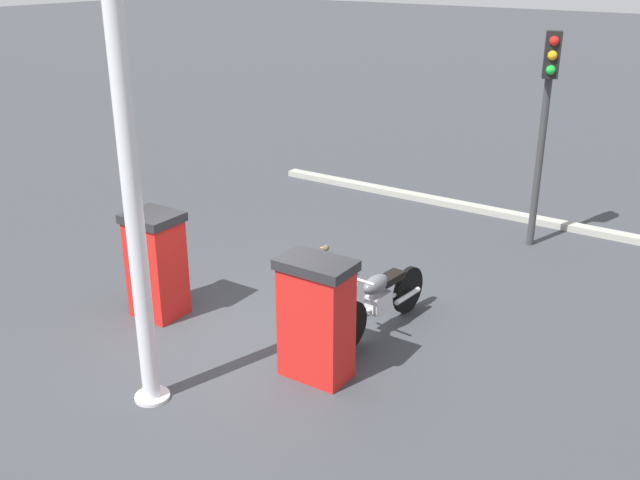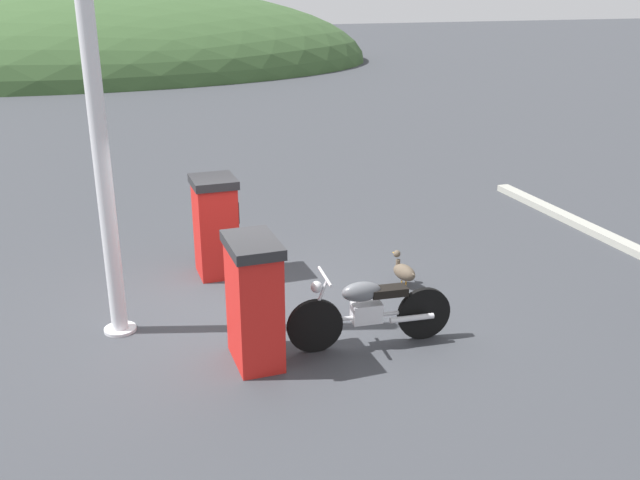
{
  "view_description": "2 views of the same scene",
  "coord_description": "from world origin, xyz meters",
  "px_view_note": "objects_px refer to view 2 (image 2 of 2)",
  "views": [
    {
      "loc": [
        -6.16,
        -5.74,
        4.72
      ],
      "look_at": [
        1.35,
        -0.34,
        1.03
      ],
      "focal_mm": 40.5,
      "sensor_mm": 36.0,
      "label": 1
    },
    {
      "loc": [
        -1.54,
        -8.46,
        4.18
      ],
      "look_at": [
        0.99,
        -0.25,
        0.98
      ],
      "focal_mm": 39.54,
      "sensor_mm": 36.0,
      "label": 2
    }
  ],
  "objects_px": {
    "fuel_pump_near": "(254,301)",
    "fuel_pump_far": "(216,226)",
    "motorcycle_near_pump": "(368,310)",
    "wandering_duck": "(404,271)",
    "canopy_support_pole": "(101,156)"
  },
  "relations": [
    {
      "from": "fuel_pump_near",
      "to": "wandering_duck",
      "type": "bearing_deg",
      "value": 29.83
    },
    {
      "from": "fuel_pump_far",
      "to": "wandering_duck",
      "type": "relative_size",
      "value": 2.92
    },
    {
      "from": "fuel_pump_near",
      "to": "fuel_pump_far",
      "type": "height_order",
      "value": "fuel_pump_near"
    },
    {
      "from": "fuel_pump_near",
      "to": "wandering_duck",
      "type": "distance_m",
      "value": 2.89
    },
    {
      "from": "fuel_pump_far",
      "to": "wandering_duck",
      "type": "distance_m",
      "value": 2.83
    },
    {
      "from": "fuel_pump_near",
      "to": "motorcycle_near_pump",
      "type": "height_order",
      "value": "fuel_pump_near"
    },
    {
      "from": "fuel_pump_far",
      "to": "motorcycle_near_pump",
      "type": "height_order",
      "value": "fuel_pump_far"
    },
    {
      "from": "fuel_pump_near",
      "to": "motorcycle_near_pump",
      "type": "distance_m",
      "value": 1.4
    },
    {
      "from": "motorcycle_near_pump",
      "to": "fuel_pump_near",
      "type": "bearing_deg",
      "value": 178.46
    },
    {
      "from": "fuel_pump_near",
      "to": "motorcycle_near_pump",
      "type": "xyz_separation_m",
      "value": [
        1.37,
        -0.04,
        -0.29
      ]
    },
    {
      "from": "motorcycle_near_pump",
      "to": "canopy_support_pole",
      "type": "bearing_deg",
      "value": 156.1
    },
    {
      "from": "fuel_pump_far",
      "to": "wandering_duck",
      "type": "height_order",
      "value": "fuel_pump_far"
    },
    {
      "from": "fuel_pump_far",
      "to": "motorcycle_near_pump",
      "type": "distance_m",
      "value": 3.08
    },
    {
      "from": "wandering_duck",
      "to": "canopy_support_pole",
      "type": "xyz_separation_m",
      "value": [
        -3.96,
        -0.19,
        2.01
      ]
    },
    {
      "from": "fuel_pump_far",
      "to": "motorcycle_near_pump",
      "type": "xyz_separation_m",
      "value": [
        1.37,
        -2.74,
        -0.29
      ]
    }
  ]
}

